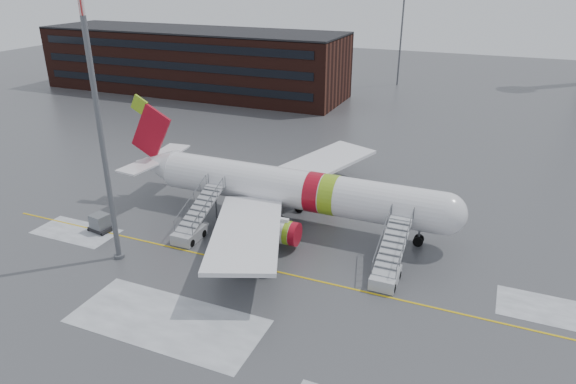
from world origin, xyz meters
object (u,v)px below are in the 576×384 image
at_px(airliner, 287,188).
at_px(pushback_tug, 252,262).
at_px(airstair_aft, 193,226).
at_px(airstair_fwd, 388,267).
at_px(uld_container, 100,223).
at_px(light_mast_near, 97,110).

bearing_deg(airliner, pushback_tug, -84.39).
distance_m(airstair_aft, pushback_tug, 8.32).
xyz_separation_m(airliner, airstair_fwd, (11.59, -6.54, -2.35)).
distance_m(airstair_fwd, pushback_tug, 11.11).
distance_m(airstair_aft, uld_container, 9.13).
xyz_separation_m(airstair_aft, pushback_tug, (7.69, -3.19, -0.27)).
bearing_deg(pushback_tug, airstair_aft, 157.48).
bearing_deg(light_mast_near, airstair_fwd, 14.74).
bearing_deg(airliner, airstair_fwd, -29.42).
xyz_separation_m(airstair_fwd, light_mast_near, (-22.19, -5.84, 11.99)).
height_order(uld_container, light_mast_near, light_mast_near).
xyz_separation_m(airstair_fwd, pushback_tug, (-10.64, -3.19, -0.27)).
distance_m(pushback_tug, light_mast_near, 17.05).
bearing_deg(light_mast_near, uld_container, 145.94).
xyz_separation_m(airstair_aft, light_mast_near, (-3.87, -5.84, 11.99)).
xyz_separation_m(airliner, uld_container, (-15.50, -9.06, -2.62)).
height_order(pushback_tug, uld_container, pushback_tug).
height_order(airstair_aft, uld_container, airstair_aft).
bearing_deg(airstair_aft, airstair_fwd, 0.00).
bearing_deg(airstair_fwd, pushback_tug, -163.32).
distance_m(airstair_fwd, light_mast_near, 25.89).
relative_size(airliner, light_mast_near, 1.39).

